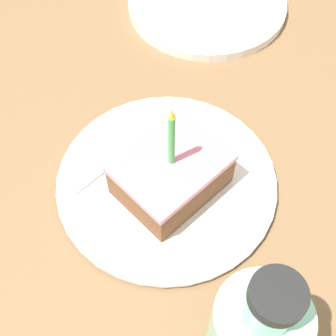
{
  "coord_description": "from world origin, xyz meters",
  "views": [
    {
      "loc": [
        0.23,
        -0.25,
        0.52
      ],
      "look_at": [
        0.0,
        -0.03,
        0.04
      ],
      "focal_mm": 50.0,
      "sensor_mm": 36.0,
      "label": 1
    }
  ],
  "objects_px": {
    "side_plate": "(207,3)",
    "fork": "(132,146)",
    "plate": "(168,182)",
    "cake_slice": "(171,174)"
  },
  "relations": [
    {
      "from": "plate",
      "to": "fork",
      "type": "relative_size",
      "value": 1.63
    },
    {
      "from": "plate",
      "to": "cake_slice",
      "type": "height_order",
      "value": "cake_slice"
    },
    {
      "from": "fork",
      "to": "cake_slice",
      "type": "bearing_deg",
      "value": -3.32
    },
    {
      "from": "cake_slice",
      "to": "fork",
      "type": "relative_size",
      "value": 0.87
    },
    {
      "from": "cake_slice",
      "to": "fork",
      "type": "height_order",
      "value": "cake_slice"
    },
    {
      "from": "cake_slice",
      "to": "fork",
      "type": "bearing_deg",
      "value": 176.68
    },
    {
      "from": "side_plate",
      "to": "fork",
      "type": "bearing_deg",
      "value": -64.42
    },
    {
      "from": "plate",
      "to": "side_plate",
      "type": "bearing_deg",
      "value": 125.6
    },
    {
      "from": "plate",
      "to": "fork",
      "type": "height_order",
      "value": "fork"
    },
    {
      "from": "cake_slice",
      "to": "side_plate",
      "type": "height_order",
      "value": "cake_slice"
    }
  ]
}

